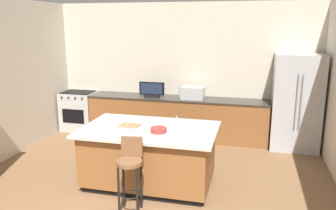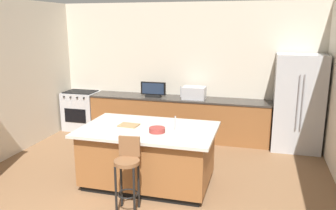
{
  "view_description": "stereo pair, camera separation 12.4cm",
  "coord_description": "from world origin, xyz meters",
  "views": [
    {
      "loc": [
        1.51,
        -2.52,
        2.48
      ],
      "look_at": [
        0.07,
        3.2,
        1.07
      ],
      "focal_mm": 36.58,
      "sensor_mm": 36.0,
      "label": 1
    },
    {
      "loc": [
        1.63,
        -2.49,
        2.48
      ],
      "look_at": [
        0.07,
        3.2,
        1.07
      ],
      "focal_mm": 36.58,
      "sensor_mm": 36.0,
      "label": 2
    }
  ],
  "objects": [
    {
      "name": "wall_back",
      "position": [
        0.0,
        4.97,
        1.47
      ],
      "size": [
        6.29,
        0.12,
        2.93
      ],
      "primitive_type": "cube",
      "color": "beige",
      "rests_on": "ground_plane"
    },
    {
      "name": "refrigerator",
      "position": [
        2.37,
        4.53,
        0.96
      ],
      "size": [
        0.93,
        0.77,
        1.91
      ],
      "color": "#B7BABF",
      "rests_on": "ground_plane"
    },
    {
      "name": "microwave",
      "position": [
        0.27,
        4.59,
        1.03
      ],
      "size": [
        0.48,
        0.36,
        0.26
      ],
      "primitive_type": "cube",
      "color": "#B7BABF",
      "rests_on": "counter_back"
    },
    {
      "name": "kitchen_island",
      "position": [
        0.01,
        2.29,
        0.47
      ],
      "size": [
        2.07,
        1.33,
        0.91
      ],
      "color": "black",
      "rests_on": "ground_plane"
    },
    {
      "name": "fruit_bowl",
      "position": [
        0.2,
        2.12,
        0.95
      ],
      "size": [
        0.24,
        0.24,
        0.07
      ],
      "primitive_type": "cylinder",
      "color": "#993833",
      "rests_on": "kitchen_island"
    },
    {
      "name": "cutting_board",
      "position": [
        -0.33,
        2.32,
        0.92
      ],
      "size": [
        0.31,
        0.24,
        0.02
      ],
      "primitive_type": "cube",
      "rotation": [
        0.0,
        0.0,
        -0.06
      ],
      "color": "#A87F51",
      "rests_on": "kitchen_island"
    },
    {
      "name": "sink_faucet_island",
      "position": [
        0.44,
        2.29,
        1.02
      ],
      "size": [
        0.02,
        0.02,
        0.22
      ],
      "primitive_type": "cylinder",
      "color": "#B2B2B7",
      "rests_on": "kitchen_island"
    },
    {
      "name": "sink_faucet_back",
      "position": [
        -0.04,
        4.69,
        1.02
      ],
      "size": [
        0.02,
        0.02,
        0.24
      ],
      "primitive_type": "cylinder",
      "color": "#B2B2B7",
      "rests_on": "counter_back"
    },
    {
      "name": "range_oven",
      "position": [
        -2.45,
        4.59,
        0.46
      ],
      "size": [
        0.77,
        0.63,
        0.92
      ],
      "color": "#B7BABF",
      "rests_on": "ground_plane"
    },
    {
      "name": "counter_back",
      "position": [
        -0.08,
        4.59,
        0.45
      ],
      "size": [
        3.95,
        0.62,
        0.9
      ],
      "color": "brown",
      "rests_on": "ground_plane"
    },
    {
      "name": "bar_stool_center",
      "position": [
        0.0,
        1.43,
        0.62
      ],
      "size": [
        0.34,
        0.35,
        1.02
      ],
      "rotation": [
        0.0,
        0.0,
        0.11
      ],
      "color": "brown",
      "rests_on": "ground_plane"
    },
    {
      "name": "tv_monitor",
      "position": [
        -0.63,
        4.54,
        1.05
      ],
      "size": [
        0.56,
        0.16,
        0.33
      ],
      "color": "black",
      "rests_on": "counter_back"
    }
  ]
}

